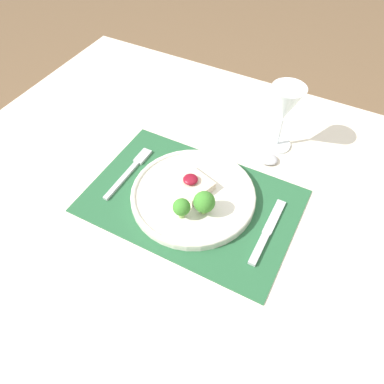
# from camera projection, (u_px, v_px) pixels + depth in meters

# --- Properties ---
(ground_plane) EXTENTS (8.00, 8.00, 0.00)m
(ground_plane) POSITION_uv_depth(u_px,v_px,m) (192.00, 327.00, 1.45)
(ground_plane) COLOR brown
(dining_table) EXTENTS (1.30, 1.07, 0.78)m
(dining_table) POSITION_uv_depth(u_px,v_px,m) (192.00, 225.00, 0.93)
(dining_table) COLOR beige
(dining_table) RESTS_ON ground_plane
(placemat) EXTENTS (0.47, 0.32, 0.00)m
(placemat) POSITION_uv_depth(u_px,v_px,m) (192.00, 201.00, 0.86)
(placemat) COLOR #235633
(placemat) RESTS_ON dining_table
(dinner_plate) EXTENTS (0.29, 0.29, 0.07)m
(dinner_plate) POSITION_uv_depth(u_px,v_px,m) (192.00, 194.00, 0.85)
(dinner_plate) COLOR silver
(dinner_plate) RESTS_ON placemat
(fork) EXTENTS (0.02, 0.18, 0.01)m
(fork) POSITION_uv_depth(u_px,v_px,m) (131.00, 169.00, 0.92)
(fork) COLOR #B2B2B7
(fork) RESTS_ON placemat
(knife) EXTENTS (0.02, 0.18, 0.01)m
(knife) POSITION_uv_depth(u_px,v_px,m) (265.00, 235.00, 0.79)
(knife) COLOR #B2B2B7
(knife) RESTS_ON placemat
(spoon) EXTENTS (0.17, 0.04, 0.02)m
(spoon) POSITION_uv_depth(u_px,v_px,m) (261.00, 157.00, 0.95)
(spoon) COLOR #B2B2B7
(spoon) RESTS_ON dining_table
(wine_glass_near) EXTENTS (0.08, 0.08, 0.18)m
(wine_glass_near) POSITION_uv_depth(u_px,v_px,m) (285.00, 106.00, 0.89)
(wine_glass_near) COLOR white
(wine_glass_near) RESTS_ON dining_table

